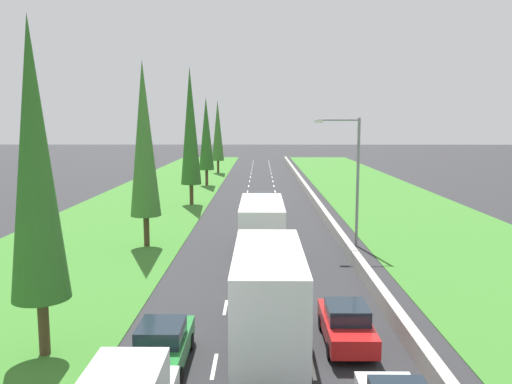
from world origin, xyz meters
TOP-DOWN VIEW (x-y plane):
  - ground_plane at (0.00, 60.00)m, footprint 300.00×300.00m
  - grass_verge_left at (-12.65, 60.00)m, footprint 14.00×140.00m
  - grass_verge_right at (14.35, 60.00)m, footprint 14.00×140.00m
  - median_barrier at (5.70, 60.00)m, footprint 0.44×120.00m
  - lane_markings at (0.00, 60.00)m, footprint 3.64×116.00m
  - white_box_truck_centre_lane at (0.19, 16.22)m, footprint 2.46×9.40m
  - white_box_truck_centre_lane_third at (-0.03, 27.69)m, footprint 2.46×9.40m
  - maroon_hatchback_centre_lane at (0.03, 35.77)m, footprint 1.74×3.90m
  - red_sedan_right_lane at (3.27, 17.00)m, footprint 1.82×4.50m
  - yellow_sedan_centre_lane at (0.03, 42.58)m, footprint 1.82×4.50m
  - green_sedan_left_lane at (-3.60, 14.96)m, footprint 1.82×4.50m
  - silver_hatchback_centre_lane at (0.11, 49.78)m, footprint 1.74×3.90m
  - poplar_tree_nearest at (-8.18, 15.89)m, footprint 2.11×2.11m
  - poplar_tree_second at (-8.13, 33.29)m, footprint 2.12×2.12m
  - poplar_tree_third at (-7.48, 52.37)m, footprint 2.16×2.16m
  - poplar_tree_fourth at (-7.61, 69.60)m, footprint 2.11×2.11m
  - poplar_tree_fifth at (-7.50, 87.73)m, footprint 2.11×2.11m
  - street_light_mast at (6.34, 33.58)m, footprint 3.20×0.28m

SIDE VIEW (x-z plane):
  - ground_plane at x=0.00m, z-range 0.00..0.00m
  - lane_markings at x=0.00m, z-range 0.00..0.01m
  - grass_verge_left at x=-12.65m, z-range 0.00..0.04m
  - grass_verge_right at x=14.35m, z-range 0.00..0.04m
  - median_barrier at x=5.70m, z-range 0.00..0.85m
  - red_sedan_right_lane at x=3.27m, z-range -0.01..1.63m
  - yellow_sedan_centre_lane at x=0.03m, z-range -0.01..1.63m
  - green_sedan_left_lane at x=-3.60m, z-range -0.01..1.63m
  - maroon_hatchback_centre_lane at x=0.03m, z-range -0.02..1.70m
  - silver_hatchback_centre_lane at x=0.11m, z-range -0.02..1.70m
  - white_box_truck_centre_lane at x=0.19m, z-range 0.09..4.27m
  - white_box_truck_centre_lane_third at x=-0.03m, z-range 0.09..4.27m
  - street_light_mast at x=6.34m, z-range 0.73..9.73m
  - poplar_tree_fourth at x=-7.61m, z-range 1.05..13.26m
  - poplar_tree_nearest at x=-8.18m, z-range 1.05..13.49m
  - poplar_tree_fifth at x=-7.50m, z-range 1.05..13.59m
  - poplar_tree_second at x=-8.13m, z-range 1.05..13.98m
  - poplar_tree_third at x=-7.48m, z-range 1.05..15.54m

